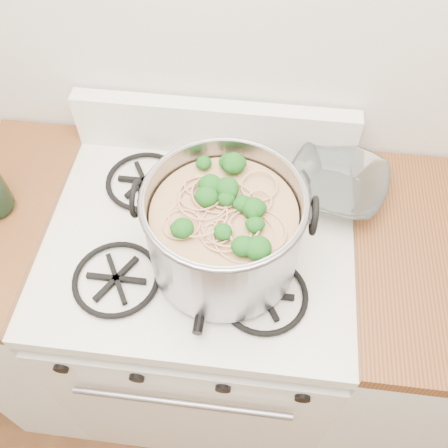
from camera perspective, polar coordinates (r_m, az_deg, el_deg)
gas_range at (r=1.64m, az=-2.22°, el=-10.72°), size 0.76×0.66×0.92m
counter_left at (r=1.74m, az=-19.10°, el=-7.88°), size 0.25×0.65×0.92m
stock_pot at (r=1.08m, az=-0.00°, el=-0.80°), size 0.38×0.35×0.23m
spatula at (r=1.19m, az=-1.13°, el=-1.20°), size 0.29×0.31×0.02m
glass_bowl at (r=1.31m, az=12.61°, el=4.01°), size 0.12×0.12×0.02m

